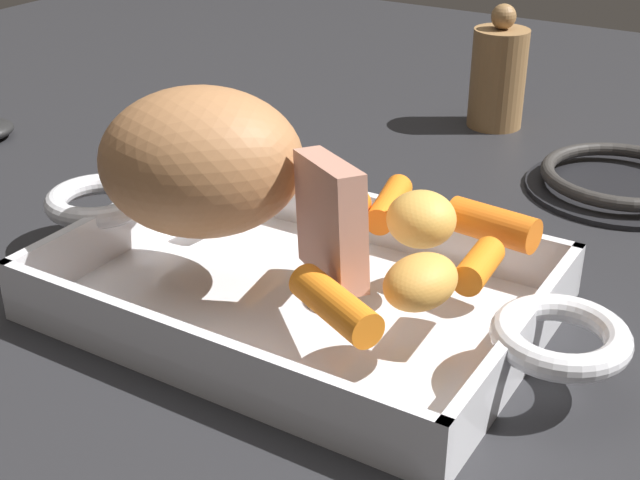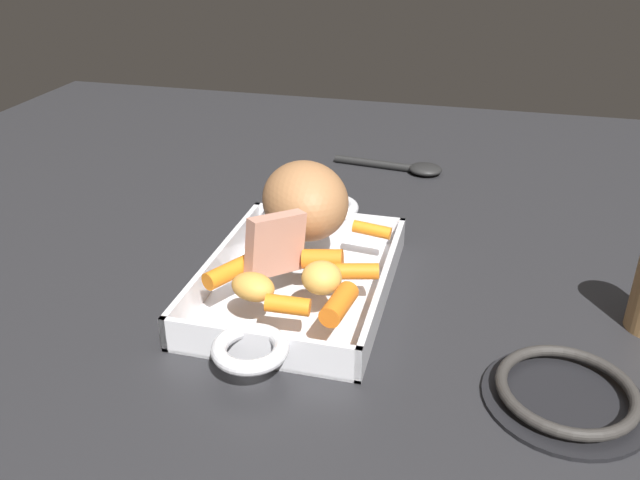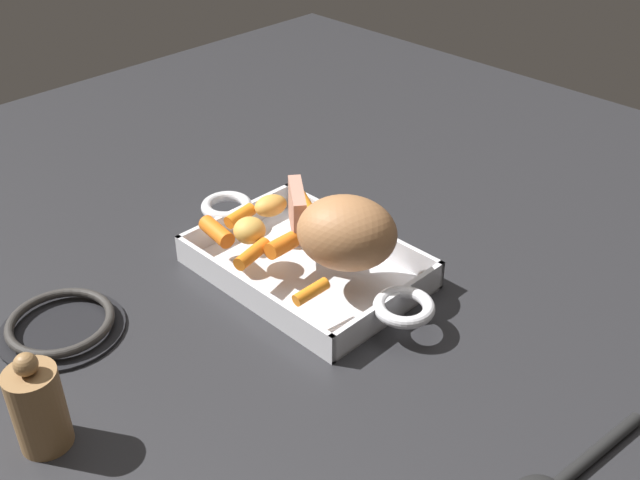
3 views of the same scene
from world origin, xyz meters
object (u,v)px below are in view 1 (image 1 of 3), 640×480
(roasting_dish, at_px, (297,289))
(baby_carrot_short, at_px, (389,204))
(baby_carrot_long, at_px, (479,266))
(pepper_mill, at_px, (498,76))
(baby_carrot_southeast, at_px, (255,171))
(baby_carrot_northeast, at_px, (341,216))
(baby_carrot_center_left, at_px, (493,225))
(baby_carrot_northwest, at_px, (335,305))
(potato_whole, at_px, (421,219))
(roast_slice_outer, at_px, (330,220))
(pork_roast, at_px, (201,162))
(stove_burner_rear, at_px, (620,181))
(potato_golden_large, at_px, (421,282))

(roasting_dish, relative_size, baby_carrot_short, 7.04)
(baby_carrot_long, height_order, pepper_mill, pepper_mill)
(baby_carrot_short, xyz_separation_m, baby_carrot_southeast, (0.11, -0.00, -0.00))
(baby_carrot_long, height_order, baby_carrot_northeast, baby_carrot_northeast)
(baby_carrot_center_left, distance_m, baby_carrot_southeast, 0.19)
(baby_carrot_northwest, distance_m, potato_whole, 0.11)
(roast_slice_outer, bearing_deg, pork_roast, -4.29)
(baby_carrot_northwest, xyz_separation_m, stove_burner_rear, (-0.07, -0.37, -0.05))
(pepper_mill, bearing_deg, roast_slice_outer, 97.80)
(potato_golden_large, height_order, stove_burner_rear, potato_golden_large)
(roasting_dish, bearing_deg, roast_slice_outer, 154.28)
(pepper_mill, bearing_deg, stove_burner_rear, 146.40)
(roasting_dish, height_order, baby_carrot_northwest, baby_carrot_northwest)
(baby_carrot_center_left, bearing_deg, baby_carrot_short, 1.22)
(baby_carrot_southeast, xyz_separation_m, stove_burner_rear, (-0.22, -0.23, -0.04))
(baby_carrot_southeast, height_order, baby_carrot_northeast, baby_carrot_northeast)
(baby_carrot_southeast, distance_m, potato_whole, 0.15)
(baby_carrot_long, bearing_deg, roast_slice_outer, 25.77)
(baby_carrot_center_left, relative_size, stove_burner_rear, 0.37)
(baby_carrot_center_left, height_order, baby_carrot_southeast, baby_carrot_center_left)
(baby_carrot_long, xyz_separation_m, pepper_mill, (0.14, -0.39, -0.00))
(roasting_dish, height_order, baby_carrot_center_left, baby_carrot_center_left)
(baby_carrot_short, distance_m, potato_golden_large, 0.12)
(potato_whole, distance_m, stove_burner_rear, 0.27)
(baby_carrot_southeast, bearing_deg, baby_carrot_center_left, 179.87)
(baby_carrot_long, distance_m, stove_burner_rear, 0.29)
(baby_carrot_center_left, height_order, baby_carrot_northeast, baby_carrot_northeast)
(roasting_dish, xyz_separation_m, baby_carrot_northwest, (-0.07, 0.06, 0.04))
(baby_carrot_long, bearing_deg, baby_carrot_center_left, -77.12)
(roasting_dish, distance_m, baby_carrot_northwest, 0.10)
(pork_roast, xyz_separation_m, baby_carrot_southeast, (0.02, -0.08, -0.04))
(baby_carrot_northeast, bearing_deg, baby_carrot_northwest, 118.54)
(roast_slice_outer, bearing_deg, baby_carrot_northeast, -66.53)
(pork_roast, height_order, baby_carrot_southeast, pork_roast)
(baby_carrot_center_left, relative_size, baby_carrot_short, 0.97)
(baby_carrot_southeast, relative_size, stove_burner_rear, 0.31)
(baby_carrot_northwest, distance_m, baby_carrot_southeast, 0.20)
(baby_carrot_northwest, bearing_deg, roast_slice_outer, -56.37)
(roast_slice_outer, bearing_deg, stove_burner_rear, -106.55)
(baby_carrot_long, height_order, baby_carrot_southeast, baby_carrot_long)
(baby_carrot_long, bearing_deg, pork_roast, 9.70)
(pork_roast, relative_size, potato_whole, 2.94)
(baby_carrot_northwest, relative_size, pepper_mill, 0.53)
(baby_carrot_southeast, bearing_deg, baby_carrot_short, 178.99)
(stove_burner_rear, bearing_deg, potato_whole, 75.82)
(pork_roast, relative_size, pepper_mill, 1.07)
(baby_carrot_northwest, bearing_deg, pepper_mill, -79.34)
(roasting_dish, bearing_deg, baby_carrot_long, -169.36)
(pork_roast, xyz_separation_m, baby_carrot_northeast, (-0.08, -0.04, -0.04))
(baby_carrot_northwest, height_order, potato_whole, potato_whole)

